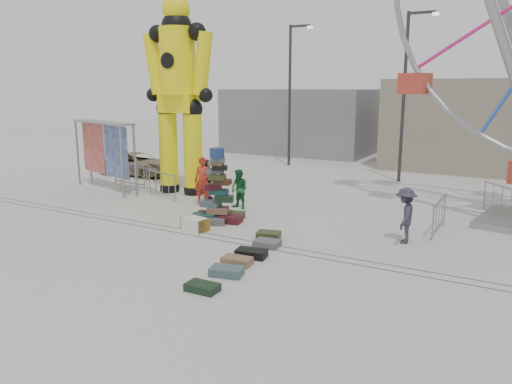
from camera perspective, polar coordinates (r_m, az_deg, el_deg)
The scene contains 27 objects.
ground at distance 15.22m, azimuth -7.43°, elevation -5.74°, with size 90.00×90.00×0.00m, color #9E9E99.
track_line_near at distance 15.68m, azimuth -6.11°, elevation -5.16°, with size 40.00×0.04×0.01m, color #47443F.
track_line_far at distance 15.99m, azimuth -5.28°, elevation -4.80°, with size 40.00×0.04×0.01m, color #47443F.
building_right at distance 31.66m, azimuth 26.42°, elevation 6.94°, with size 12.00×8.00×5.00m, color gray.
building_left at distance 36.73m, azimuth 5.77°, elevation 8.18°, with size 10.00×8.00×4.40m, color gray.
lamp_post_right at distance 25.19m, azimuth 16.79°, elevation 11.21°, with size 1.41×0.25×8.00m.
lamp_post_left at distance 29.42m, azimuth 4.04°, elevation 11.72°, with size 1.41×0.25×8.00m.
suitcase_tower at distance 17.38m, azimuth -4.38°, elevation -0.99°, with size 1.93×1.67×2.56m.
crash_test_dummy at distance 21.78m, azimuth -8.84°, elevation 11.56°, with size 3.39×1.49×8.53m.
banner_scaffold at distance 23.24m, azimuth -17.03°, elevation 5.84°, with size 4.31×1.85×3.10m.
steamer_trunk at distance 16.44m, azimuth -6.98°, elevation -3.64°, with size 0.87×0.50×0.41m, color silver.
row_case_0 at distance 15.44m, azimuth 1.45°, elevation -4.95°, with size 0.71×0.51×0.22m, color #383A1D.
row_case_1 at distance 14.70m, azimuth 1.28°, elevation -5.89°, with size 0.73×0.58×0.19m, color #55585C.
row_case_2 at distance 13.79m, azimuth -0.54°, elevation -7.03°, with size 0.84×0.49×0.23m, color black.
row_case_3 at distance 13.27m, azimuth -2.20°, elevation -7.87°, with size 0.78×0.45×0.21m, color #866044.
row_case_4 at distance 12.56m, azimuth -3.38°, elevation -9.04°, with size 0.81×0.50×0.21m, color #445A61.
row_case_5 at distance 11.71m, azimuth -6.15°, elevation -10.77°, with size 0.77×0.46×0.18m, color black.
barricade_dummy_a at distance 24.07m, azimuth -14.28°, elevation 1.91°, with size 2.00×0.10×1.10m, color gray, non-canonical shape.
barricade_dummy_b at distance 22.94m, azimuth -13.33°, elevation 1.48°, with size 2.00×0.10×1.10m, color gray, non-canonical shape.
barricade_dummy_c at distance 21.34m, azimuth -10.69°, elevation 0.82°, with size 2.00×0.10×1.10m, color gray, non-canonical shape.
barricade_wheel_front at distance 17.01m, azimuth 20.19°, elevation -2.56°, with size 2.00×0.10×1.10m, color gray, non-canonical shape.
barricade_wheel_back at distance 20.21m, azimuth 26.26°, elevation -0.85°, with size 2.00×0.10×1.10m, color gray, non-canonical shape.
pedestrian_red at distance 19.79m, azimuth -6.09°, elevation 1.28°, with size 0.69×0.46×1.90m, color #AB2818.
pedestrian_green at distance 19.02m, azimuth -1.92°, elevation 0.32°, with size 0.74×0.58×1.52m, color #175D2B.
pedestrian_black at distance 20.71m, azimuth -5.59°, elevation 1.44°, with size 0.98×0.41×1.67m, color black.
pedestrian_grey at distance 15.51m, azimuth 16.68°, elevation -2.58°, with size 1.09×0.62×1.68m, color #292836.
parked_suv at distance 27.15m, azimuth -13.34°, elevation 3.15°, with size 1.95×4.22×1.17m, color #8D765B.
Camera 1 is at (8.78, -11.54, 4.61)m, focal length 35.00 mm.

